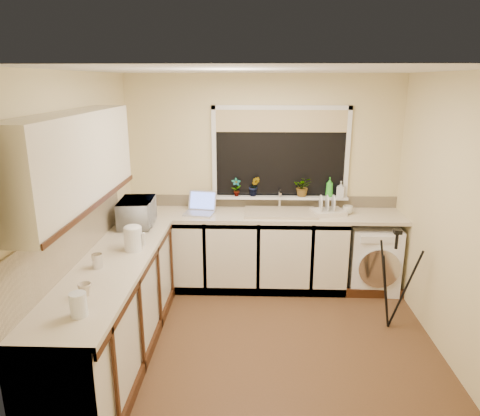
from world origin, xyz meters
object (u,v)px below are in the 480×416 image
object	(u,v)px
plant_d	(303,187)
cup_left	(85,289)
cup_back	(348,210)
kettle	(133,239)
dish_rack	(328,212)
microwave	(137,212)
soap_bottle_green	(329,187)
tripod	(393,280)
plant_a	(236,187)
soap_bottle_clear	(341,189)
plant_b	(254,186)
laptop	(200,207)
washing_machine	(373,257)
steel_jar	(97,261)
glass_jug	(78,305)

from	to	relation	value
plant_d	cup_left	bearing A→B (deg)	-127.68
cup_back	kettle	bearing A→B (deg)	-150.82
dish_rack	microwave	world-z (taller)	microwave
dish_rack	soap_bottle_green	bearing A→B (deg)	65.67
kettle	tripod	xyz separation A→B (m)	(2.43, 0.29, -0.49)
plant_d	soap_bottle_green	distance (m)	0.31
tripod	plant_a	xyz separation A→B (m)	(-1.56, 1.10, 0.65)
soap_bottle_clear	cup_left	world-z (taller)	soap_bottle_clear
plant_b	plant_d	distance (m)	0.57
kettle	dish_rack	size ratio (longest dim) A/B	0.60
laptop	plant_a	bearing A→B (deg)	33.53
kettle	washing_machine	bearing A→B (deg)	25.08
plant_b	soap_bottle_green	world-z (taller)	plant_b
dish_rack	soap_bottle_green	xyz separation A→B (m)	(0.04, 0.24, 0.24)
kettle	steel_jar	world-z (taller)	kettle
steel_jar	soap_bottle_clear	xyz separation A→B (m)	(2.29, 1.78, 0.19)
washing_machine	kettle	size ratio (longest dim) A/B	3.65
laptop	kettle	size ratio (longest dim) A/B	1.77
washing_machine	cup_left	xyz separation A→B (m)	(-2.59, -2.04, 0.56)
laptop	plant_d	distance (m)	1.23
dish_rack	steel_jar	size ratio (longest dim) A/B	3.03
steel_jar	cup_left	distance (m)	0.49
laptop	soap_bottle_clear	xyz separation A→B (m)	(1.63, 0.19, 0.18)
plant_a	soap_bottle_clear	world-z (taller)	plant_a
cup_left	plant_b	bearing A→B (deg)	62.42
washing_machine	microwave	world-z (taller)	microwave
microwave	soap_bottle_clear	size ratio (longest dim) A/B	2.62
dish_rack	soap_bottle_clear	bearing A→B (deg)	37.43
steel_jar	plant_d	bearing A→B (deg)	44.36
plant_d	cup_back	world-z (taller)	plant_d
glass_jug	soap_bottle_green	distance (m)	3.27
tripod	plant_a	bearing A→B (deg)	157.27
glass_jug	plant_b	size ratio (longest dim) A/B	0.68
plant_d	plant_b	bearing A→B (deg)	-179.76
tripod	plant_b	world-z (taller)	plant_b
glass_jug	soap_bottle_green	xyz separation A→B (m)	(2.01, 2.58, 0.18)
plant_b	soap_bottle_green	size ratio (longest dim) A/B	1.02
soap_bottle_green	cup_back	world-z (taller)	soap_bottle_green
cup_left	laptop	bearing A→B (deg)	74.50
washing_machine	dish_rack	xyz separation A→B (m)	(-0.55, 0.01, 0.54)
soap_bottle_green	soap_bottle_clear	xyz separation A→B (m)	(0.13, -0.03, -0.02)
laptop	tripod	bearing A→B (deg)	-15.86
microwave	soap_bottle_green	xyz separation A→B (m)	(2.11, 0.70, 0.13)
cup_back	plant_b	bearing A→B (deg)	169.03
tripod	soap_bottle_green	xyz separation A→B (m)	(-0.47, 1.13, 0.65)
tripod	steel_jar	xyz separation A→B (m)	(-2.62, -0.68, 0.45)
washing_machine	microwave	size ratio (longest dim) A/B	1.55
dish_rack	microwave	bearing A→B (deg)	177.63
plant_a	plant_b	world-z (taller)	plant_b
laptop	microwave	xyz separation A→B (m)	(-0.61, -0.48, 0.08)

